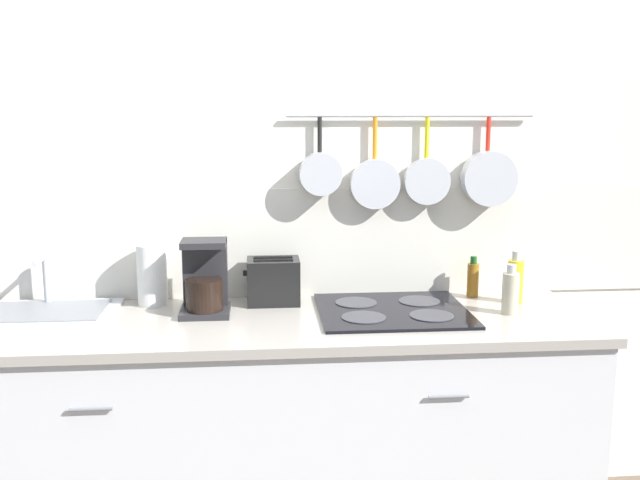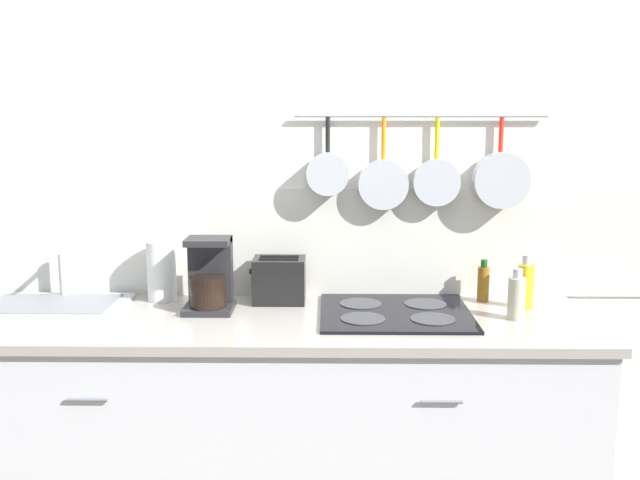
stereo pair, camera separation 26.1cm
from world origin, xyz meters
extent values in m
cube|color=silver|center=(0.00, 0.37, 1.30)|extent=(7.20, 0.06, 2.60)
cube|color=silver|center=(0.00, 0.37, 1.12)|extent=(7.20, 0.07, 0.45)
cylinder|color=#B7BABF|center=(0.58, 0.32, 1.64)|extent=(1.01, 0.02, 0.02)
cylinder|color=black|center=(0.21, 0.32, 1.57)|extent=(0.02, 0.02, 0.14)
cylinder|color=#B7BABF|center=(0.21, 0.28, 1.41)|extent=(0.17, 0.07, 0.17)
cylinder|color=orange|center=(0.43, 0.32, 1.55)|extent=(0.02, 0.02, 0.17)
cylinder|color=#B7BABF|center=(0.43, 0.30, 1.37)|extent=(0.20, 0.04, 0.20)
cylinder|color=gold|center=(0.65, 0.32, 1.55)|extent=(0.02, 0.02, 0.16)
cylinder|color=#B7BABF|center=(0.65, 0.30, 1.38)|extent=(0.19, 0.04, 0.19)
cylinder|color=red|center=(0.90, 0.32, 1.57)|extent=(0.02, 0.02, 0.14)
cylinder|color=#B7BABF|center=(0.90, 0.28, 1.39)|extent=(0.22, 0.07, 0.22)
cube|color=silver|center=(0.00, 0.00, 0.43)|extent=(2.38, 0.63, 0.86)
cylinder|color=slate|center=(-0.59, -0.33, 0.71)|extent=(0.14, 0.01, 0.01)
cylinder|color=slate|center=(0.59, -0.33, 0.71)|extent=(0.14, 0.01, 0.01)
cube|color=#A59E93|center=(0.00, 0.00, 0.88)|extent=(2.42, 0.67, 0.03)
cube|color=#B7BABF|center=(-0.88, 0.13, 0.90)|extent=(0.58, 0.36, 0.01)
cube|color=slate|center=(-0.88, 0.13, 0.91)|extent=(0.49, 0.29, 0.00)
cylinder|color=#B7BABF|center=(-0.88, 0.27, 1.00)|extent=(0.03, 0.03, 0.21)
cylinder|color=#B7BABF|center=(-0.88, 0.20, 1.10)|extent=(0.02, 0.14, 0.02)
cylinder|color=white|center=(-0.47, 0.25, 1.02)|extent=(0.12, 0.12, 0.25)
cube|color=#262628|center=(-0.25, 0.09, 0.91)|extent=(0.19, 0.19, 0.02)
cube|color=#262628|center=(-0.25, 0.15, 1.04)|extent=(0.17, 0.07, 0.28)
cylinder|color=black|center=(-0.25, 0.07, 0.98)|extent=(0.14, 0.14, 0.12)
cube|color=#262628|center=(-0.25, 0.11, 1.17)|extent=(0.17, 0.14, 0.02)
cube|color=black|center=(0.02, 0.23, 0.99)|extent=(0.21, 0.16, 0.18)
cube|color=black|center=(0.02, 0.20, 1.08)|extent=(0.16, 0.03, 0.00)
cube|color=black|center=(0.02, 0.26, 1.08)|extent=(0.16, 0.03, 0.00)
cube|color=black|center=(-0.10, 0.23, 1.02)|extent=(0.02, 0.02, 0.02)
cube|color=black|center=(0.47, 0.06, 0.90)|extent=(0.57, 0.52, 0.01)
cylinder|color=#38383D|center=(0.34, -0.04, 0.91)|extent=(0.17, 0.17, 0.00)
cylinder|color=#38383D|center=(0.60, -0.04, 0.91)|extent=(0.17, 0.17, 0.00)
cylinder|color=#38383D|center=(0.34, 0.16, 0.91)|extent=(0.17, 0.17, 0.00)
cylinder|color=#38383D|center=(0.60, 0.16, 0.91)|extent=(0.17, 0.17, 0.00)
cylinder|color=#8C5919|center=(0.85, 0.26, 0.97)|extent=(0.05, 0.05, 0.14)
cylinder|color=#194C19|center=(0.85, 0.26, 1.05)|extent=(0.03, 0.03, 0.03)
cylinder|color=#BFB799|center=(0.91, 0.00, 0.98)|extent=(0.06, 0.06, 0.16)
cylinder|color=beige|center=(0.91, 0.00, 1.07)|extent=(0.04, 0.04, 0.03)
cylinder|color=yellow|center=(0.99, 0.16, 0.98)|extent=(0.06, 0.06, 0.17)
cylinder|color=beige|center=(0.99, 0.16, 1.09)|extent=(0.03, 0.03, 0.04)
camera|label=1|loc=(-0.04, -2.56, 1.67)|focal=40.00mm
camera|label=2|loc=(0.22, -2.57, 1.67)|focal=40.00mm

